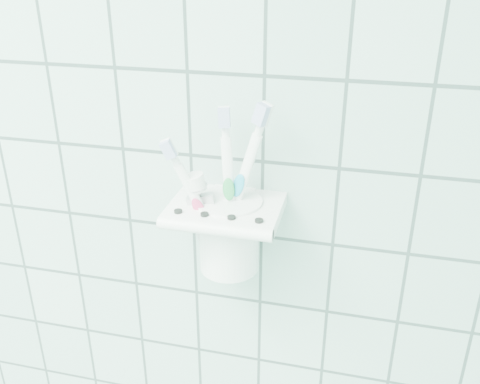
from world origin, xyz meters
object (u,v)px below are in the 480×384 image
(cup, at_px, (229,231))
(toothpaste_tube, at_px, (218,211))
(toothbrush_orange, at_px, (216,180))
(holder_bracket, at_px, (226,210))
(toothbrush_blue, at_px, (233,192))
(toothbrush_pink, at_px, (230,202))

(cup, distance_m, toothpaste_tube, 0.03)
(cup, height_order, toothbrush_orange, toothbrush_orange)
(holder_bracket, distance_m, toothbrush_blue, 0.03)
(toothbrush_blue, distance_m, toothbrush_orange, 0.03)
(cup, relative_size, toothbrush_pink, 0.53)
(toothbrush_blue, distance_m, toothpaste_tube, 0.04)
(cup, distance_m, toothbrush_orange, 0.07)
(toothbrush_blue, bearing_deg, toothbrush_orange, 144.10)
(holder_bracket, relative_size, cup, 1.39)
(holder_bracket, xyz_separation_m, toothbrush_blue, (0.01, -0.00, 0.03))
(toothbrush_pink, bearing_deg, toothbrush_blue, 75.17)
(holder_bracket, height_order, toothbrush_orange, toothbrush_orange)
(holder_bracket, bearing_deg, cup, 65.12)
(holder_bracket, height_order, toothbrush_blue, toothbrush_blue)
(cup, distance_m, toothbrush_pink, 0.05)
(toothbrush_blue, height_order, toothpaste_tube, toothbrush_blue)
(holder_bracket, distance_m, toothbrush_pink, 0.02)
(toothbrush_blue, xyz_separation_m, toothbrush_orange, (-0.02, 0.01, 0.01))
(toothbrush_pink, distance_m, toothbrush_orange, 0.04)
(holder_bracket, bearing_deg, toothbrush_pink, -52.71)
(holder_bracket, relative_size, toothpaste_tube, 1.00)
(toothbrush_orange, height_order, toothpaste_tube, toothbrush_orange)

